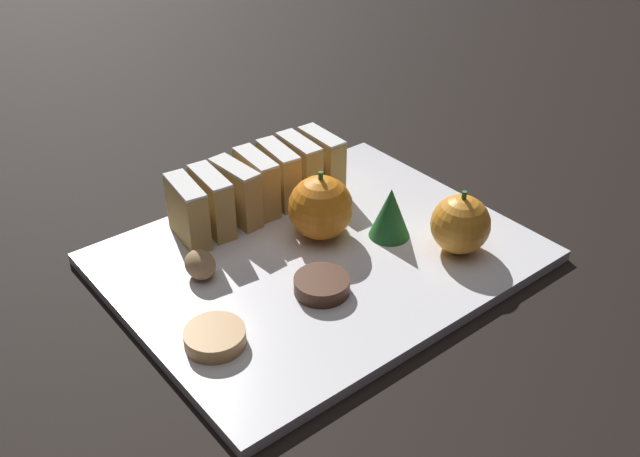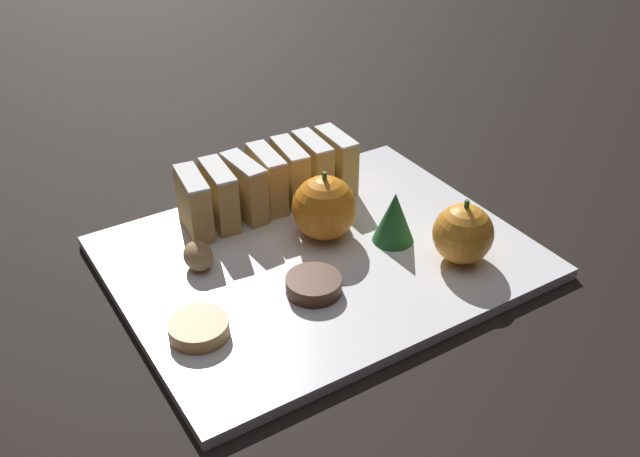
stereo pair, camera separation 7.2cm
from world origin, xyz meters
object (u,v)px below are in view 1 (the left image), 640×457
(orange_near, at_px, (321,208))
(chocolate_cookie, at_px, (322,285))
(orange_far, at_px, (460,224))
(walnut, at_px, (200,264))

(orange_near, distance_m, chocolate_cookie, 0.10)
(orange_near, height_order, chocolate_cookie, orange_near)
(orange_near, relative_size, orange_far, 1.10)
(walnut, relative_size, chocolate_cookie, 0.65)
(orange_far, distance_m, walnut, 0.27)
(orange_far, bearing_deg, walnut, -118.70)
(orange_near, height_order, orange_far, orange_near)
(orange_far, xyz_separation_m, walnut, (-0.13, -0.23, -0.02))
(orange_near, distance_m, orange_far, 0.15)
(walnut, xyz_separation_m, chocolate_cookie, (0.09, 0.08, -0.01))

